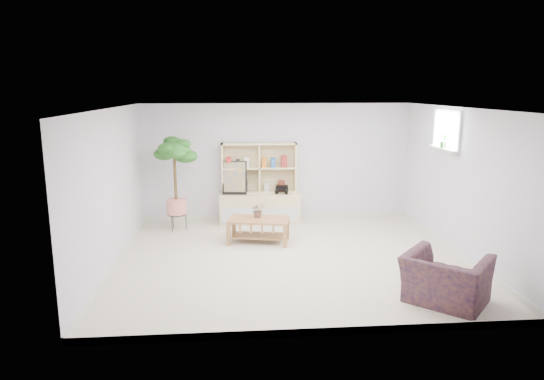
{
  "coord_description": "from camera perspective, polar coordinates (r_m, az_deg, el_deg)",
  "views": [
    {
      "loc": [
        -0.91,
        -7.36,
        2.69
      ],
      "look_at": [
        -0.29,
        0.12,
        1.11
      ],
      "focal_mm": 32.0,
      "sensor_mm": 36.0,
      "label": 1
    }
  ],
  "objects": [
    {
      "name": "ceiling",
      "position": [
        7.42,
        2.37,
        9.61
      ],
      "size": [
        5.5,
        5.0,
        0.01
      ],
      "primitive_type": "cube",
      "color": "white",
      "rests_on": "walls"
    },
    {
      "name": "floor_tree",
      "position": [
        9.39,
        -11.29,
        0.65
      ],
      "size": [
        0.7,
        0.7,
        1.81
      ],
      "primitive_type": null,
      "rotation": [
        0.0,
        0.0,
        0.05
      ],
      "color": "#1E5714",
      "rests_on": "floor"
    },
    {
      "name": "baseboard",
      "position": [
        7.87,
        2.22,
        -7.75
      ],
      "size": [
        5.5,
        5.0,
        0.1
      ],
      "primitive_type": null,
      "color": "silver",
      "rests_on": "floor"
    },
    {
      "name": "floor",
      "position": [
        7.89,
        2.22,
        -8.1
      ],
      "size": [
        5.5,
        5.0,
        0.01
      ],
      "primitive_type": "cube",
      "color": "beige",
      "rests_on": "ground"
    },
    {
      "name": "walls",
      "position": [
        7.56,
        2.29,
        0.48
      ],
      "size": [
        5.51,
        5.01,
        2.4
      ],
      "color": "silver",
      "rests_on": "floor"
    },
    {
      "name": "storage_unit",
      "position": [
        9.79,
        -1.5,
        0.78
      ],
      "size": [
        1.62,
        0.55,
        1.62
      ],
      "primitive_type": null,
      "color": "#E5CA89",
      "rests_on": "floor"
    },
    {
      "name": "window",
      "position": [
        8.78,
        19.94,
        6.64
      ],
      "size": [
        0.1,
        0.98,
        0.68
      ],
      "primitive_type": null,
      "color": "silver",
      "rests_on": "walls"
    },
    {
      "name": "table_plant",
      "position": [
        8.65,
        -1.66,
        -2.37
      ],
      "size": [
        0.28,
        0.25,
        0.27
      ],
      "primitive_type": "imported",
      "rotation": [
        0.0,
        0.0,
        0.19
      ],
      "color": "#1C6529",
      "rests_on": "coffee_table"
    },
    {
      "name": "armchair",
      "position": [
        6.6,
        19.79,
        -9.5
      ],
      "size": [
        1.3,
        1.29,
        0.73
      ],
      "primitive_type": "imported",
      "rotation": [
        0.0,
        0.0,
        2.4
      ],
      "color": "#100F34",
      "rests_on": "floor"
    },
    {
      "name": "toy_truck",
      "position": [
        9.8,
        1.16,
        0.13
      ],
      "size": [
        0.39,
        0.3,
        0.19
      ],
      "primitive_type": null,
      "rotation": [
        0.0,
        0.0,
        -0.16
      ],
      "color": "black",
      "rests_on": "storage_unit"
    },
    {
      "name": "sill_plant",
      "position": [
        8.75,
        19.56,
        5.45
      ],
      "size": [
        0.15,
        0.14,
        0.24
      ],
      "primitive_type": "imported",
      "rotation": [
        0.0,
        0.0,
        -0.29
      ],
      "color": "#1E5714",
      "rests_on": "window_sill"
    },
    {
      "name": "poster",
      "position": [
        9.71,
        -4.42,
        1.44
      ],
      "size": [
        0.49,
        0.16,
        0.67
      ],
      "primitive_type": null,
      "rotation": [
        0.0,
        0.0,
        -0.1
      ],
      "color": "#E7AA0C",
      "rests_on": "storage_unit"
    },
    {
      "name": "coffee_table",
      "position": [
        8.66,
        -1.58,
        -4.76
      ],
      "size": [
        1.15,
        0.77,
        0.43
      ],
      "primitive_type": null,
      "rotation": [
        0.0,
        0.0,
        -0.19
      ],
      "color": "olive",
      "rests_on": "floor"
    },
    {
      "name": "window_sill",
      "position": [
        8.78,
        19.43,
        4.58
      ],
      "size": [
        0.14,
        1.0,
        0.04
      ],
      "primitive_type": "cube",
      "color": "silver",
      "rests_on": "walls"
    }
  ]
}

